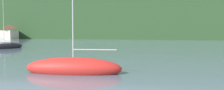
# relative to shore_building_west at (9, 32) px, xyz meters

# --- Properties ---
(wooded_hillside) EXTENTS (352.00, 64.60, 38.94)m
(wooded_hillside) POSITION_rel_shore_building_west_xyz_m (82.20, 41.97, 4.97)
(wooded_hillside) COLOR #264223
(wooded_hillside) RESTS_ON ground_plane
(shore_building_west) EXTENTS (4.84, 6.02, 5.82)m
(shore_building_west) POSITION_rel_shore_building_west_xyz_m (0.00, 0.00, 0.00)
(shore_building_west) COLOR beige
(shore_building_west) RESTS_ON ground_plane
(sailboat_far_1) EXTENTS (5.74, 7.47, 10.35)m
(sailboat_far_1) POSITION_rel_shore_building_west_xyz_m (29.54, -44.29, -2.43)
(sailboat_far_1) COLOR black
(sailboat_far_1) RESTS_ON ground_plane
(sailboat_mid_4) EXTENTS (8.46, 3.06, 10.35)m
(sailboat_mid_4) POSITION_rel_shore_building_west_xyz_m (52.94, -67.53, -2.42)
(sailboat_mid_4) COLOR red
(sailboat_mid_4) RESTS_ON ground_plane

